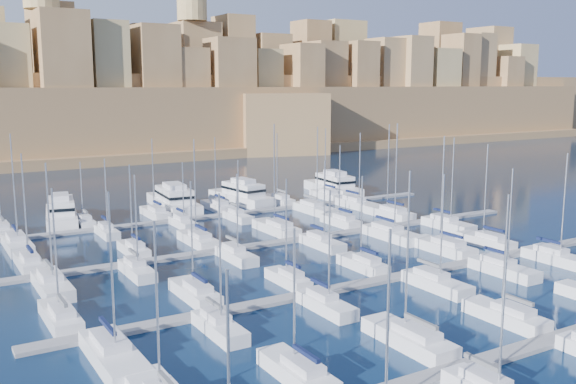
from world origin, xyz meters
TOP-DOWN VIEW (x-y plane):
  - ground at (0.00, 0.00)m, footprint 600.00×600.00m
  - pontoon_near at (0.00, -34.00)m, footprint 84.00×2.00m
  - pontoon_mid_near at (0.00, -12.00)m, footprint 84.00×2.00m
  - pontoon_mid_far at (0.00, 10.00)m, footprint 84.00×2.00m
  - pontoon_far at (0.00, 32.00)m, footprint 84.00×2.00m
  - sailboat_1 at (-23.57, -28.76)m, footprint 2.61×8.70m
  - sailboat_2 at (-11.56, -28.15)m, footprint 2.98×9.94m
  - sailboat_3 at (0.38, -28.63)m, footprint 2.69×8.96m
  - sailboat_12 at (-36.97, -6.66)m, footprint 2.67×8.90m
  - sailboat_13 at (-22.92, -6.60)m, footprint 2.71×9.04m
  - sailboat_14 at (-11.66, -7.39)m, footprint 2.23×7.42m
  - sailboat_15 at (-0.55, -7.06)m, footprint 2.43×8.10m
  - sailboat_16 at (14.11, -6.00)m, footprint 3.07×10.24m
  - sailboat_17 at (21.96, -6.53)m, footprint 2.75×9.18m
  - sailboat_18 at (-35.10, -18.33)m, footprint 3.28×10.92m
  - sailboat_19 at (-24.85, -16.91)m, footprint 2.41×8.02m
  - sailboat_20 at (-12.87, -16.91)m, footprint 2.41×8.04m
  - sailboat_21 at (1.86, -17.43)m, footprint 2.72×9.08m
  - sailboat_22 at (12.86, -17.47)m, footprint 2.75×9.18m
  - sailboat_23 at (22.82, -17.49)m, footprint 2.77×9.22m
  - sailboat_24 at (-36.32, 15.30)m, footprint 2.65×8.82m
  - sailboat_25 at (-22.95, 14.87)m, footprint 2.38×7.94m
  - sailboat_26 at (-13.28, 15.54)m, footprint 2.80×9.32m
  - sailboat_27 at (0.19, 16.07)m, footprint 3.12×10.40m
  - sailboat_28 at (11.91, 15.17)m, footprint 2.57×8.56m
  - sailboat_29 at (22.96, 16.15)m, footprint 3.16×10.55m
  - sailboat_30 at (-35.69, 4.08)m, footprint 3.03×10.09m
  - sailboat_31 at (-25.66, 5.06)m, footprint 2.43×8.10m
  - sailboat_32 at (-12.31, 4.96)m, footprint 2.49×8.28m
  - sailboat_33 at (1.21, 4.85)m, footprint 2.56×8.52m
  - sailboat_34 at (12.97, 3.68)m, footprint 3.27×10.90m
  - sailboat_35 at (25.13, 4.30)m, footprint 2.89×9.64m
  - sailboat_36 at (-36.85, 37.12)m, footprint 2.54×8.46m
  - sailboat_37 at (-24.47, 36.68)m, footprint 2.27×7.56m
  - sailboat_38 at (-12.03, 37.38)m, footprint 2.69×8.98m
  - sailboat_39 at (-0.12, 37.48)m, footprint 2.76×9.20m
  - sailboat_40 at (12.77, 37.23)m, footprint 2.60×8.68m
  - sailboat_41 at (24.01, 37.21)m, footprint 2.59×8.65m
  - sailboat_42 at (-36.19, 25.95)m, footprint 3.11×10.36m
  - sailboat_43 at (-23.18, 27.47)m, footprint 2.18×7.26m
  - sailboat_44 at (-10.87, 27.38)m, footprint 2.23×7.43m
  - sailboat_45 at (-1.01, 27.39)m, footprint 2.22×7.41m
  - sailboat_46 at (13.74, 25.81)m, footprint 3.19×10.63m
  - sailboat_47 at (23.30, 26.01)m, footprint 3.07×10.22m
  - motor_yacht_a at (-27.07, 41.18)m, footprint 7.62×16.59m
  - motor_yacht_b at (-6.63, 42.42)m, footprint 7.15×18.98m
  - motor_yacht_c at (6.89, 41.32)m, footprint 6.90×16.76m
  - motor_yacht_d at (28.80, 41.61)m, footprint 6.43×17.25m
  - fortified_city at (-0.19, 155.26)m, footprint 460.00×108.95m

SIDE VIEW (x-z plane):
  - ground at x=0.00m, z-range 0.00..0.00m
  - pontoon_near at x=0.00m, z-range 0.00..0.40m
  - pontoon_mid_near at x=0.00m, z-range 0.00..0.40m
  - pontoon_mid_far at x=0.00m, z-range 0.00..0.40m
  - pontoon_far at x=0.00m, z-range 0.00..0.40m
  - sailboat_45 at x=-1.01m, z-range -4.66..6.07m
  - sailboat_37 at x=-24.47m, z-range -4.72..6.13m
  - sailboat_44 at x=-10.87m, z-range -4.77..6.18m
  - sailboat_32 at x=-12.31m, z-range -5.23..6.67m
  - sailboat_43 at x=-23.18m, z-range -5.42..6.85m
  - sailboat_15 at x=-0.55m, z-range -5.34..6.78m
  - sailboat_14 at x=-11.66m, z-range -5.61..7.06m
  - sailboat_25 at x=-22.95m, z-range -5.60..7.04m
  - sailboat_31 at x=-25.66m, z-range -5.65..7.10m
  - sailboat_1 at x=-23.57m, z-range -5.51..6.97m
  - sailboat_20 at x=-12.87m, z-range -5.77..7.22m
  - sailboat_36 at x=-36.85m, z-range -5.68..7.14m
  - sailboat_33 at x=1.21m, z-range -5.68..7.13m
  - sailboat_3 at x=0.38m, z-range -5.74..7.20m
  - sailboat_28 at x=11.91m, z-range -6.01..7.48m
  - sailboat_19 at x=-24.85m, z-range -6.11..7.58m
  - sailboat_13 at x=-22.92m, z-range -5.85..7.32m
  - sailboat_12 at x=-36.97m, z-range -6.05..7.53m
  - sailboat_22 at x=12.86m, z-range -5.98..7.46m
  - sailboat_21 at x=1.86m, z-range -6.04..7.52m
  - sailboat_40 at x=12.77m, z-range -6.24..7.72m
  - sailboat_39 at x=-0.12m, z-range -6.13..7.61m
  - sailboat_38 at x=-12.03m, z-range -6.26..7.75m
  - sailboat_41 at x=24.01m, z-range -6.50..7.99m
  - sailboat_24 at x=-36.32m, z-range -6.66..8.16m
  - sailboat_23 at x=22.82m, z-range -6.61..8.11m
  - sailboat_17 at x=21.96m, z-range -6.71..8.21m
  - sailboat_35 at x=25.13m, z-range -6.77..8.28m
  - sailboat_47 at x=23.30m, z-range -6.47..7.98m
  - sailboat_26 at x=-13.28m, z-range -7.02..8.54m
  - sailboat_30 at x=-35.69m, z-range -6.70..8.22m
  - sailboat_2 at x=-11.56m, z-range -7.22..8.75m
  - sailboat_18 at x=-35.10m, z-range -6.71..8.25m
  - sailboat_16 at x=14.11m, z-range -7.41..8.96m
  - sailboat_46 at x=13.74m, z-range -7.17..8.72m
  - sailboat_42 at x=-36.19m, z-range -7.55..9.10m
  - sailboat_29 at x=22.96m, z-range -7.47..9.02m
  - sailboat_27 at x=0.19m, z-range -7.84..9.40m
  - sailboat_34 at x=12.97m, z-range -8.05..9.62m
  - motor_yacht_c at x=6.89m, z-range -0.90..4.35m
  - motor_yacht_a at x=-27.07m, z-range -0.90..4.35m
  - motor_yacht_b at x=-6.63m, z-range -0.90..4.35m
  - motor_yacht_d at x=28.80m, z-range -0.90..4.35m
  - fortified_city at x=-0.19m, z-range -15.02..44.50m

